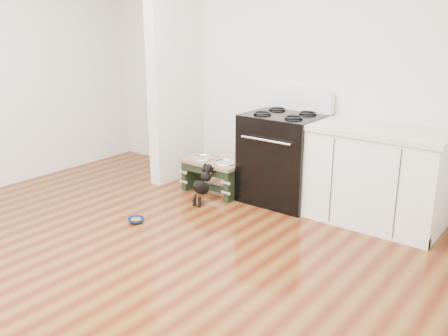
# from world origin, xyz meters

# --- Properties ---
(ground) EXTENTS (5.00, 5.00, 0.00)m
(ground) POSITION_xyz_m (0.00, 0.00, 0.00)
(ground) COLOR #4B1C0D
(ground) RESTS_ON ground
(room_shell) EXTENTS (5.00, 5.00, 5.00)m
(room_shell) POSITION_xyz_m (0.00, 0.00, 1.62)
(room_shell) COLOR silver
(room_shell) RESTS_ON ground
(partition_wall) EXTENTS (0.15, 0.80, 2.70)m
(partition_wall) POSITION_xyz_m (-1.18, 2.10, 1.35)
(partition_wall) COLOR silver
(partition_wall) RESTS_ON ground
(oven_range) EXTENTS (0.76, 0.69, 1.14)m
(oven_range) POSITION_xyz_m (0.25, 2.16, 0.48)
(oven_range) COLOR black
(oven_range) RESTS_ON ground
(cabinet_run) EXTENTS (1.24, 0.64, 0.91)m
(cabinet_run) POSITION_xyz_m (1.23, 2.18, 0.45)
(cabinet_run) COLOR white
(cabinet_run) RESTS_ON ground
(dog_feeder) EXTENTS (0.67, 0.36, 0.38)m
(dog_feeder) POSITION_xyz_m (-0.47, 1.88, 0.26)
(dog_feeder) COLOR black
(dog_feeder) RESTS_ON ground
(puppy) EXTENTS (0.12, 0.35, 0.41)m
(puppy) POSITION_xyz_m (-0.35, 1.57, 0.22)
(puppy) COLOR black
(puppy) RESTS_ON ground
(floor_bowl) EXTENTS (0.20, 0.20, 0.05)m
(floor_bowl) POSITION_xyz_m (-0.53, 0.80, 0.02)
(floor_bowl) COLOR navy
(floor_bowl) RESTS_ON ground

